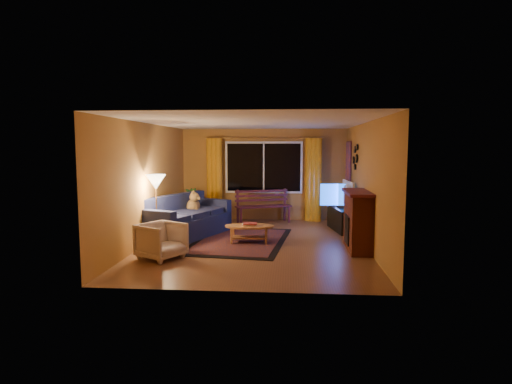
# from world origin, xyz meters

# --- Properties ---
(floor) EXTENTS (4.50, 6.00, 0.02)m
(floor) POSITION_xyz_m (0.00, 0.00, -0.01)
(floor) COLOR brown
(floor) RESTS_ON ground
(ceiling) EXTENTS (4.50, 6.00, 0.02)m
(ceiling) POSITION_xyz_m (0.00, 0.00, 2.51)
(ceiling) COLOR white
(ceiling) RESTS_ON ground
(wall_back) EXTENTS (4.50, 0.02, 2.50)m
(wall_back) POSITION_xyz_m (0.00, 3.01, 1.25)
(wall_back) COLOR #B37C37
(wall_back) RESTS_ON ground
(wall_left) EXTENTS (0.02, 6.00, 2.50)m
(wall_left) POSITION_xyz_m (-2.26, 0.00, 1.25)
(wall_left) COLOR #B37C37
(wall_left) RESTS_ON ground
(wall_right) EXTENTS (0.02, 6.00, 2.50)m
(wall_right) POSITION_xyz_m (2.26, 0.00, 1.25)
(wall_right) COLOR #B37C37
(wall_right) RESTS_ON ground
(window) EXTENTS (2.00, 0.02, 1.30)m
(window) POSITION_xyz_m (0.00, 2.94, 1.45)
(window) COLOR black
(window) RESTS_ON wall_back
(curtain_rod) EXTENTS (3.20, 0.03, 0.03)m
(curtain_rod) POSITION_xyz_m (0.00, 2.90, 2.25)
(curtain_rod) COLOR #BF8C3F
(curtain_rod) RESTS_ON wall_back
(curtain_left) EXTENTS (0.36, 0.36, 2.24)m
(curtain_left) POSITION_xyz_m (-1.35, 2.88, 1.12)
(curtain_left) COLOR orange
(curtain_left) RESTS_ON ground
(curtain_right) EXTENTS (0.36, 0.36, 2.24)m
(curtain_right) POSITION_xyz_m (1.35, 2.88, 1.12)
(curtain_right) COLOR orange
(curtain_right) RESTS_ON ground
(bench) EXTENTS (1.53, 0.92, 0.44)m
(bench) POSITION_xyz_m (0.02, 2.47, 0.22)
(bench) COLOR #441720
(bench) RESTS_ON ground
(potted_plant) EXTENTS (0.62, 0.62, 0.90)m
(potted_plant) POSITION_xyz_m (-1.89, 2.46, 0.45)
(potted_plant) COLOR #235B1E
(potted_plant) RESTS_ON ground
(sofa) EXTENTS (1.80, 2.50, 0.93)m
(sofa) POSITION_xyz_m (-1.58, 0.53, 0.46)
(sofa) COLOR #171D3F
(sofa) RESTS_ON ground
(dog) EXTENTS (0.38, 0.47, 0.46)m
(dog) POSITION_xyz_m (-1.53, 1.04, 0.69)
(dog) COLOR olive
(dog) RESTS_ON sofa
(armchair) EXTENTS (0.92, 0.93, 0.72)m
(armchair) POSITION_xyz_m (-1.57, -1.35, 0.36)
(armchair) COLOR beige
(armchair) RESTS_ON ground
(floor_lamp) EXTENTS (0.31, 0.31, 1.44)m
(floor_lamp) POSITION_xyz_m (-2.00, -0.27, 0.72)
(floor_lamp) COLOR #BF8C3F
(floor_lamp) RESTS_ON ground
(rug) EXTENTS (2.19, 3.15, 0.02)m
(rug) POSITION_xyz_m (-0.33, 0.20, 0.01)
(rug) COLOR #622105
(rug) RESTS_ON ground
(coffee_table) EXTENTS (1.05, 1.05, 0.37)m
(coffee_table) POSITION_xyz_m (-0.12, 0.04, 0.19)
(coffee_table) COLOR #B5733E
(coffee_table) RESTS_ON ground
(tv_console) EXTENTS (0.64, 1.36, 0.54)m
(tv_console) POSITION_xyz_m (2.00, 1.56, 0.27)
(tv_console) COLOR black
(tv_console) RESTS_ON ground
(television) EXTENTS (0.23, 1.14, 0.65)m
(television) POSITION_xyz_m (2.00, 1.56, 0.87)
(television) COLOR black
(television) RESTS_ON tv_console
(fireplace) EXTENTS (0.40, 1.20, 1.10)m
(fireplace) POSITION_xyz_m (2.05, -0.40, 0.55)
(fireplace) COLOR maroon
(fireplace) RESTS_ON ground
(mirror_cluster) EXTENTS (0.06, 0.60, 0.56)m
(mirror_cluster) POSITION_xyz_m (2.21, 1.30, 1.80)
(mirror_cluster) COLOR black
(mirror_cluster) RESTS_ON wall_right
(painting) EXTENTS (0.04, 0.76, 0.96)m
(painting) POSITION_xyz_m (2.22, 2.45, 1.65)
(painting) COLOR #E14520
(painting) RESTS_ON wall_right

